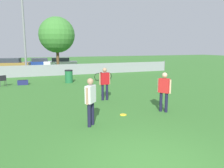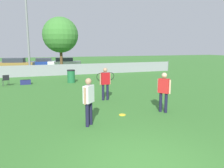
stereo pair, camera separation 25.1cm
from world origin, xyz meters
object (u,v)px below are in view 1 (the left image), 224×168
(player_thrower_red, at_px, (164,89))
(parked_car_tan, at_px, (10,64))
(folding_chair_sideline, at_px, (3,80))
(bicycle_sideline, at_px, (103,76))
(trash_bin, at_px, (69,76))
(tree_near_pole, at_px, (57,35))
(parked_car_white, at_px, (61,63))
(parked_car_blue, at_px, (39,63))
(player_receiver_white, at_px, (91,98))
(frisbee_disc, at_px, (123,115))
(player_defender_red, at_px, (105,81))
(gear_bag_sideline, at_px, (23,82))
(light_pole, at_px, (23,23))

(player_thrower_red, relative_size, parked_car_tan, 0.36)
(player_thrower_red, height_order, folding_chair_sideline, player_thrower_red)
(bicycle_sideline, bearing_deg, trash_bin, 178.36)
(tree_near_pole, bearing_deg, parked_car_white, 78.03)
(folding_chair_sideline, distance_m, parked_car_blue, 15.24)
(player_receiver_white, distance_m, folding_chair_sideline, 10.68)
(tree_near_pole, bearing_deg, frisbee_disc, -89.57)
(player_defender_red, height_order, parked_car_white, player_defender_red)
(parked_car_blue, bearing_deg, trash_bin, -88.81)
(player_thrower_red, distance_m, player_defender_red, 3.39)
(bicycle_sideline, height_order, parked_car_tan, parked_car_tan)
(gear_bag_sideline, relative_size, parked_car_blue, 0.18)
(light_pole, bearing_deg, bicycle_sideline, -40.86)
(folding_chair_sideline, xyz_separation_m, parked_car_blue, (3.39, 14.86, 0.15))
(bicycle_sideline, bearing_deg, player_thrower_red, -100.48)
(trash_bin, bearing_deg, player_defender_red, -83.81)
(folding_chair_sideline, relative_size, parked_car_blue, 0.20)
(bicycle_sideline, xyz_separation_m, trash_bin, (-2.98, -0.27, 0.18))
(frisbee_disc, xyz_separation_m, bicycle_sideline, (2.45, 9.48, 0.32))
(gear_bag_sideline, bearing_deg, trash_bin, -5.89)
(player_defender_red, distance_m, folding_chair_sideline, 8.54)
(player_receiver_white, bearing_deg, bicycle_sideline, 21.68)
(tree_near_pole, height_order, bicycle_sideline, tree_near_pole)
(trash_bin, bearing_deg, player_thrower_red, -75.97)
(light_pole, bearing_deg, folding_chair_sideline, -106.97)
(frisbee_disc, distance_m, trash_bin, 9.24)
(player_receiver_white, height_order, trash_bin, player_receiver_white)
(player_defender_red, height_order, gear_bag_sideline, player_defender_red)
(light_pole, height_order, player_receiver_white, light_pole)
(parked_car_tan, bearing_deg, parked_car_white, 22.36)
(parked_car_tan, xyz_separation_m, parked_car_white, (6.35, 1.37, -0.06))
(trash_bin, xyz_separation_m, gear_bag_sideline, (-3.40, 0.35, -0.34))
(player_thrower_red, distance_m, parked_car_white, 23.22)
(player_receiver_white, distance_m, player_defender_red, 3.88)
(parked_car_blue, xyz_separation_m, parked_car_white, (2.79, -1.18, 0.02))
(folding_chair_sideline, height_order, bicycle_sideline, folding_chair_sideline)
(player_thrower_red, height_order, parked_car_blue, player_thrower_red)
(parked_car_tan, bearing_deg, frisbee_disc, -65.79)
(frisbee_disc, relative_size, folding_chair_sideline, 0.35)
(parked_car_tan, bearing_deg, player_thrower_red, -61.49)
(trash_bin, bearing_deg, light_pole, 119.21)
(gear_bag_sideline, bearing_deg, parked_car_blue, 81.95)
(gear_bag_sideline, height_order, parked_car_blue, parked_car_blue)
(player_receiver_white, relative_size, bicycle_sideline, 1.05)
(player_thrower_red, bearing_deg, parked_car_blue, 154.42)
(parked_car_tan, bearing_deg, player_defender_red, -63.35)
(player_receiver_white, xyz_separation_m, bicycle_sideline, (4.05, 10.19, -0.68))
(player_receiver_white, distance_m, trash_bin, 9.99)
(parked_car_tan, bearing_deg, light_pole, -65.12)
(light_pole, relative_size, parked_car_blue, 2.10)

